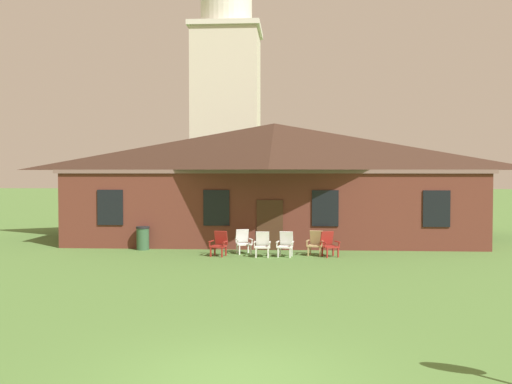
{
  "coord_description": "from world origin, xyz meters",
  "views": [
    {
      "loc": [
        0.9,
        -8.91,
        3.29
      ],
      "look_at": [
        -0.22,
        9.09,
        2.65
      ],
      "focal_mm": 40.65,
      "sensor_mm": 36.0,
      "label": 1
    }
  ],
  "objects": [
    {
      "name": "ground_plane",
      "position": [
        0.0,
        0.0,
        0.0
      ],
      "size": [
        200.0,
        200.0,
        0.0
      ],
      "primitive_type": "plane",
      "color": "#517A38"
    },
    {
      "name": "brick_building",
      "position": [
        -0.0,
        20.19,
        2.9
      ],
      "size": [
        18.88,
        10.4,
        5.69
      ],
      "color": "brown",
      "rests_on": "ground"
    },
    {
      "name": "dome_tower",
      "position": [
        -4.01,
        34.3,
        9.02
      ],
      "size": [
        5.18,
        5.18,
        19.7
      ],
      "color": "beige",
      "rests_on": "ground"
    },
    {
      "name": "lawn_chair_by_porch",
      "position": [
        -1.92,
        13.38,
        0.5
      ],
      "size": [
        0.73,
        0.78,
        0.96
      ],
      "color": "maroon",
      "rests_on": "ground"
    },
    {
      "name": "lawn_chair_near_door",
      "position": [
        -1.06,
        14.1,
        0.5
      ],
      "size": [
        0.75,
        0.81,
        0.96
      ],
      "color": "white",
      "rests_on": "ground"
    },
    {
      "name": "lawn_chair_left_end",
      "position": [
        -0.24,
        13.27,
        0.5
      ],
      "size": [
        0.64,
        0.67,
        0.96
      ],
      "color": "silver",
      "rests_on": "ground"
    },
    {
      "name": "lawn_chair_middle",
      "position": [
        0.66,
        13.37,
        0.5
      ],
      "size": [
        0.71,
        0.74,
        0.96
      ],
      "color": "white",
      "rests_on": "ground"
    },
    {
      "name": "lawn_chair_right_end",
      "position": [
        1.83,
        13.79,
        0.5
      ],
      "size": [
        0.73,
        0.77,
        0.96
      ],
      "color": "tan",
      "rests_on": "ground"
    },
    {
      "name": "lawn_chair_far_side",
      "position": [
        2.32,
        13.49,
        0.5
      ],
      "size": [
        0.78,
        0.83,
        0.96
      ],
      "color": "maroon",
      "rests_on": "ground"
    },
    {
      "name": "trash_bin",
      "position": [
        -5.34,
        14.89,
        0.5
      ],
      "size": [
        0.56,
        0.56,
        0.98
      ],
      "color": "#335638",
      "rests_on": "ground"
    }
  ]
}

